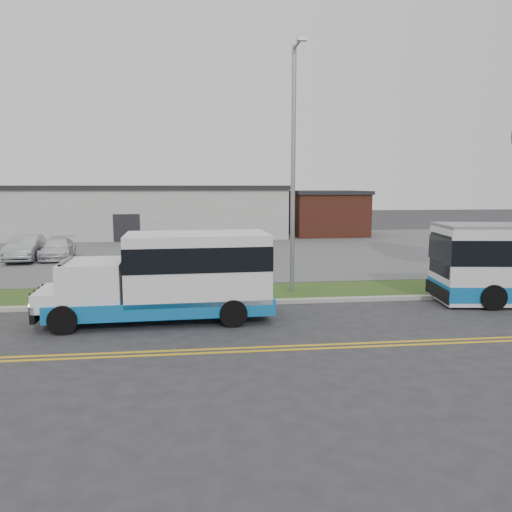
{
  "coord_description": "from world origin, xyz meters",
  "views": [
    {
      "loc": [
        -0.87,
        -16.69,
        4.31
      ],
      "look_at": [
        1.49,
        2.43,
        1.6
      ],
      "focal_mm": 35.0,
      "sensor_mm": 36.0,
      "label": 1
    }
  ],
  "objects": [
    {
      "name": "ground",
      "position": [
        0.0,
        0.0,
        0.0
      ],
      "size": [
        140.0,
        140.0,
        0.0
      ],
      "primitive_type": "plane",
      "color": "#28282B",
      "rests_on": "ground"
    },
    {
      "name": "lane_line_north",
      "position": [
        0.0,
        -3.85,
        0.01
      ],
      "size": [
        70.0,
        0.12,
        0.01
      ],
      "primitive_type": "cube",
      "color": "gold",
      "rests_on": "ground"
    },
    {
      "name": "lane_line_south",
      "position": [
        0.0,
        -4.15,
        0.01
      ],
      "size": [
        70.0,
        0.12,
        0.01
      ],
      "primitive_type": "cube",
      "color": "gold",
      "rests_on": "ground"
    },
    {
      "name": "curb",
      "position": [
        0.0,
        1.1,
        0.07
      ],
      "size": [
        80.0,
        0.3,
        0.15
      ],
      "primitive_type": "cube",
      "color": "#9E9B93",
      "rests_on": "ground"
    },
    {
      "name": "verge",
      "position": [
        0.0,
        2.9,
        0.05
      ],
      "size": [
        80.0,
        3.3,
        0.1
      ],
      "primitive_type": "cube",
      "color": "#2A4517",
      "rests_on": "ground"
    },
    {
      "name": "parking_lot",
      "position": [
        0.0,
        17.0,
        0.05
      ],
      "size": [
        80.0,
        25.0,
        0.1
      ],
      "primitive_type": "cube",
      "color": "#4C4C4F",
      "rests_on": "ground"
    },
    {
      "name": "commercial_building",
      "position": [
        -6.0,
        27.0,
        2.18
      ],
      "size": [
        25.4,
        10.4,
        4.35
      ],
      "color": "#9E9E99",
      "rests_on": "ground"
    },
    {
      "name": "brick_wing",
      "position": [
        10.5,
        26.0,
        1.96
      ],
      "size": [
        6.3,
        7.3,
        3.9
      ],
      "color": "brown",
      "rests_on": "ground"
    },
    {
      "name": "streetlight_near",
      "position": [
        3.0,
        2.73,
        5.23
      ],
      "size": [
        0.35,
        1.53,
        9.5
      ],
      "color": "gray",
      "rests_on": "verge"
    },
    {
      "name": "shuttle_bus",
      "position": [
        -1.52,
        -0.73,
        1.5
      ],
      "size": [
        7.43,
        2.7,
        2.81
      ],
      "rotation": [
        0.0,
        0.0,
        0.04
      ],
      "color": "#0E5B99",
      "rests_on": "ground"
    },
    {
      "name": "pedestrian",
      "position": [
        -2.23,
        3.43,
        1.07
      ],
      "size": [
        0.84,
        0.81,
        1.94
      ],
      "primitive_type": "imported",
      "rotation": [
        0.0,
        0.0,
        3.84
      ],
      "color": "black",
      "rests_on": "verge"
    },
    {
      "name": "parked_car_a",
      "position": [
        -10.48,
        12.88,
        0.82
      ],
      "size": [
        1.89,
        4.46,
        1.43
      ],
      "primitive_type": "imported",
      "rotation": [
        0.0,
        0.0,
        0.09
      ],
      "color": "#9DA0A3",
      "rests_on": "parking_lot"
    },
    {
      "name": "parked_car_b",
      "position": [
        -8.83,
        13.33,
        0.7
      ],
      "size": [
        2.09,
        4.29,
        1.2
      ],
      "primitive_type": "imported",
      "rotation": [
        0.0,
        0.0,
        0.1
      ],
      "color": "silver",
      "rests_on": "parking_lot"
    },
    {
      "name": "grocery_bag_left",
      "position": [
        -2.53,
        3.18,
        0.26
      ],
      "size": [
        0.32,
        0.32,
        0.32
      ],
      "primitive_type": "sphere",
      "color": "white",
      "rests_on": "verge"
    },
    {
      "name": "grocery_bag_right",
      "position": [
        -1.93,
        3.68,
        0.26
      ],
      "size": [
        0.32,
        0.32,
        0.32
      ],
      "primitive_type": "sphere",
      "color": "white",
      "rests_on": "verge"
    }
  ]
}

